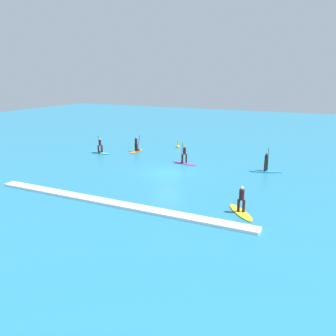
{
  "coord_description": "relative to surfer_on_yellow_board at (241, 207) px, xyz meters",
  "views": [
    {
      "loc": [
        13.63,
        -27.67,
        8.78
      ],
      "look_at": [
        0.0,
        0.0,
        0.5
      ],
      "focal_mm": 37.46,
      "sensor_mm": 36.0,
      "label": 1
    }
  ],
  "objects": [
    {
      "name": "surfer_on_teal_board",
      "position": [
        -19.13,
        10.51,
        -0.01
      ],
      "size": [
        2.57,
        0.85,
        2.13
      ],
      "rotation": [
        0.0,
        0.0,
        6.26
      ],
      "color": "#33C6CC",
      "rests_on": "ground_plane"
    },
    {
      "name": "surfer_on_blue_board",
      "position": [
        -0.54,
        10.9,
        0.02
      ],
      "size": [
        3.07,
        1.58,
        2.26
      ],
      "rotation": [
        0.0,
        0.0,
        0.3
      ],
      "color": "#1E8CD1",
      "rests_on": "ground_plane"
    },
    {
      "name": "surfer_on_purple_board",
      "position": [
        -8.57,
        10.38,
        0.13
      ],
      "size": [
        3.02,
        1.2,
        2.19
      ],
      "rotation": [
        0.0,
        0.0,
        2.92
      ],
      "color": "purple",
      "rests_on": "ground_plane"
    },
    {
      "name": "surfer_on_orange_board",
      "position": [
        -15.85,
        13.03,
        -0.03
      ],
      "size": [
        0.89,
        2.62,
        2.0
      ],
      "rotation": [
        0.0,
        0.0,
        1.53
      ],
      "color": "orange",
      "rests_on": "ground_plane"
    },
    {
      "name": "surfer_on_yellow_board",
      "position": [
        0.0,
        0.0,
        0.0
      ],
      "size": [
        2.55,
        2.85,
        1.84
      ],
      "rotation": [
        0.0,
        0.0,
        2.27
      ],
      "color": "yellow",
      "rests_on": "ground_plane"
    },
    {
      "name": "wave_crest",
      "position": [
        -8.47,
        -2.4,
        -0.33
      ],
      "size": [
        20.49,
        0.9,
        0.18
      ],
      "primitive_type": "cube",
      "color": "white",
      "rests_on": "ground_plane"
    },
    {
      "name": "ground_plane",
      "position": [
        -8.47,
        6.42,
        -0.42
      ],
      "size": [
        120.0,
        120.0,
        0.0
      ],
      "primitive_type": "plane",
      "color": "teal",
      "rests_on": "ground"
    },
    {
      "name": "marker_buoy",
      "position": [
        -12.5,
        17.38,
        -0.24
      ],
      "size": [
        0.42,
        0.42,
        1.07
      ],
      "color": "yellow",
      "rests_on": "ground_plane"
    }
  ]
}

